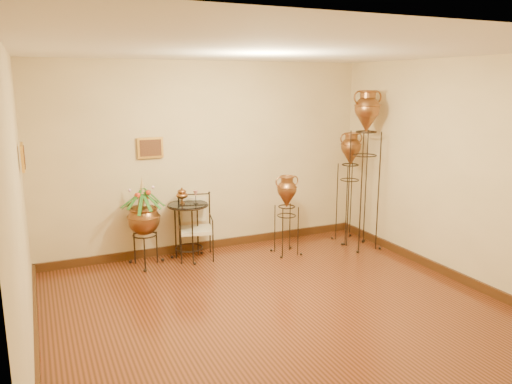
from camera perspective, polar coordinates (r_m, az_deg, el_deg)
name	(u,v)px	position (r m, az deg, el deg)	size (l,w,h in m)	color
ground	(284,315)	(5.63, 3.19, -13.87)	(5.00, 5.00, 0.00)	brown
room_shell	(285,158)	(5.11, 3.33, 3.85)	(5.02, 5.02, 2.81)	beige
amphora_tall	(364,169)	(7.63, 12.29, 2.61)	(0.50, 0.50, 2.41)	black
amphora_mid	(349,187)	(7.99, 10.62, 0.60)	(0.45, 0.45, 1.76)	black
amphora_short	(287,215)	(7.34, 3.51, -2.60)	(0.43, 0.43, 1.20)	black
planter_urn	(144,215)	(6.98, -12.71, -2.63)	(0.78, 0.78, 1.29)	black
armchair	(196,227)	(7.22, -6.90, -4.03)	(0.61, 0.59, 0.92)	black
side_table	(188,230)	(7.20, -7.73, -4.38)	(0.69, 0.69, 1.04)	black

